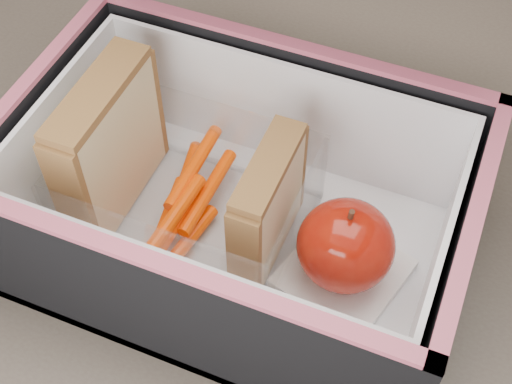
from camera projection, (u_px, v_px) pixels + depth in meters
kitchen_table at (337, 299)px, 0.63m from camera, size 1.20×0.80×0.75m
lunch_bag at (241, 188)px, 0.51m from camera, size 0.32×0.34×0.29m
plastic_tub at (189, 192)px, 0.53m from camera, size 0.17×0.12×0.07m
sandwich_left at (109, 146)px, 0.52m from camera, size 0.03×0.10×0.12m
sandwich_right at (268, 206)px, 0.50m from camera, size 0.02×0.09×0.10m
carrot_sticks at (183, 208)px, 0.54m from camera, size 0.05×0.14×0.03m
paper_napkin at (343, 274)px, 0.52m from camera, size 0.10×0.10×0.01m
red_apple at (346, 245)px, 0.49m from camera, size 0.09×0.09×0.07m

